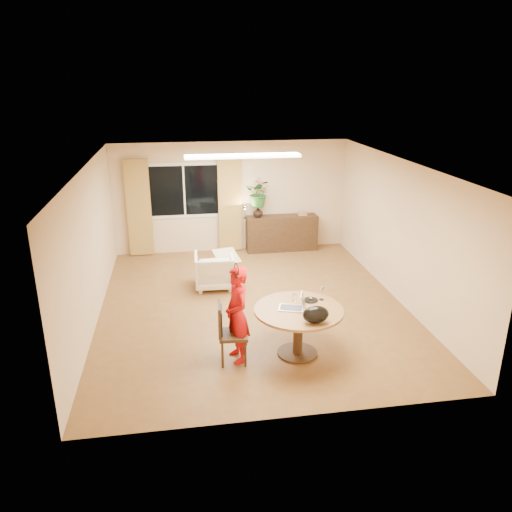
{
  "coord_description": "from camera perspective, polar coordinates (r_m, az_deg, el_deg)",
  "views": [
    {
      "loc": [
        -1.27,
        -8.26,
        3.97
      ],
      "look_at": [
        0.03,
        -0.2,
        1.04
      ],
      "focal_mm": 35.0,
      "sensor_mm": 36.0,
      "label": 1
    }
  ],
  "objects": [
    {
      "name": "ceiling_panel",
      "position": [
        9.65,
        -1.54,
        11.36
      ],
      "size": [
        2.2,
        0.35,
        0.05
      ],
      "primitive_type": "cube",
      "color": "white",
      "rests_on": "ceiling"
    },
    {
      "name": "pot_lid",
      "position": [
        7.69,
        6.27,
        -4.97
      ],
      "size": [
        0.27,
        0.27,
        0.04
      ],
      "primitive_type": null,
      "rotation": [
        0.0,
        0.0,
        0.27
      ],
      "color": "white",
      "rests_on": "dining_table"
    },
    {
      "name": "handbag",
      "position": [
        6.99,
        6.84,
        -6.66
      ],
      "size": [
        0.42,
        0.31,
        0.25
      ],
      "primitive_type": null,
      "rotation": [
        0.0,
        0.0,
        0.28
      ],
      "color": "black",
      "rests_on": "dining_table"
    },
    {
      "name": "desk_lamp",
      "position": [
        11.71,
        -1.28,
        5.08
      ],
      "size": [
        0.15,
        0.15,
        0.31
      ],
      "primitive_type": null,
      "rotation": [
        0.0,
        0.0,
        -0.23
      ],
      "color": "black",
      "rests_on": "sideboard"
    },
    {
      "name": "wall_right",
      "position": [
        9.57,
        16.11,
        2.74
      ],
      "size": [
        0.0,
        6.5,
        6.5
      ],
      "primitive_type": "plane",
      "rotation": [
        1.57,
        0.0,
        -1.57
      ],
      "color": "#D0B287",
      "rests_on": "floor"
    },
    {
      "name": "armchair",
      "position": [
        9.95,
        -4.8,
        -1.64
      ],
      "size": [
        0.78,
        0.8,
        0.71
      ],
      "primitive_type": "imported",
      "rotation": [
        0.0,
        0.0,
        3.1
      ],
      "color": "beige",
      "rests_on": "floor"
    },
    {
      "name": "wall_left",
      "position": [
        8.81,
        -18.38,
        1.05
      ],
      "size": [
        0.0,
        6.5,
        6.5
      ],
      "primitive_type": "plane",
      "rotation": [
        1.57,
        0.0,
        1.57
      ],
      "color": "#D0B287",
      "rests_on": "floor"
    },
    {
      "name": "dining_table",
      "position": [
        7.49,
        4.87,
        -7.15
      ],
      "size": [
        1.33,
        1.33,
        0.76
      ],
      "color": "brown",
      "rests_on": "floor"
    },
    {
      "name": "laptop",
      "position": [
        7.36,
        4.05,
        -5.11
      ],
      "size": [
        0.44,
        0.36,
        0.26
      ],
      "primitive_type": null,
      "rotation": [
        0.0,
        0.0,
        -0.31
      ],
      "color": "#B7B7BC",
      "rests_on": "dining_table"
    },
    {
      "name": "child",
      "position": [
        7.28,
        -2.17,
        -6.7
      ],
      "size": [
        0.6,
        0.46,
        1.46
      ],
      "primitive_type": "imported",
      "rotation": [
        0.0,
        0.0,
        -1.36
      ],
      "color": "red",
      "rests_on": "floor"
    },
    {
      "name": "window",
      "position": [
        11.76,
        -8.21,
        7.41
      ],
      "size": [
        1.7,
        0.03,
        1.3
      ],
      "color": "white",
      "rests_on": "wall_back"
    },
    {
      "name": "curtain_right",
      "position": [
        11.82,
        -3.0,
        5.89
      ],
      "size": [
        0.55,
        0.08,
        2.25
      ],
      "primitive_type": "cube",
      "color": "olive",
      "rests_on": "wall_back"
    },
    {
      "name": "wine_glass",
      "position": [
        7.7,
        7.51,
        -4.25
      ],
      "size": [
        0.09,
        0.09,
        0.21
      ],
      "primitive_type": null,
      "rotation": [
        0.0,
        0.0,
        0.26
      ],
      "color": "white",
      "rests_on": "dining_table"
    },
    {
      "name": "bouquet",
      "position": [
        11.71,
        0.37,
        7.21
      ],
      "size": [
        0.73,
        0.69,
        0.66
      ],
      "primitive_type": "imported",
      "rotation": [
        0.0,
        0.0,
        -0.35
      ],
      "color": "#336726",
      "rests_on": "vase"
    },
    {
      "name": "tumbler",
      "position": [
        7.65,
        4.39,
        -4.76
      ],
      "size": [
        0.08,
        0.08,
        0.1
      ],
      "primitive_type": null,
      "rotation": [
        0.0,
        0.0,
        -0.2
      ],
      "color": "white",
      "rests_on": "dining_table"
    },
    {
      "name": "wall_back",
      "position": [
        11.89,
        -2.83,
        6.74
      ],
      "size": [
        5.5,
        0.0,
        5.5
      ],
      "primitive_type": "plane",
      "rotation": [
        1.57,
        0.0,
        0.0
      ],
      "color": "#D0B287",
      "rests_on": "floor"
    },
    {
      "name": "dining_chair",
      "position": [
        7.34,
        -2.61,
        -8.79
      ],
      "size": [
        0.48,
        0.45,
        0.94
      ],
      "primitive_type": null,
      "rotation": [
        0.0,
        0.0,
        -0.08
      ],
      "color": "black",
      "rests_on": "floor"
    },
    {
      "name": "floor",
      "position": [
        9.25,
        -0.39,
        -5.67
      ],
      "size": [
        6.5,
        6.5,
        0.0
      ],
      "primitive_type": "plane",
      "color": "brown",
      "rests_on": "ground"
    },
    {
      "name": "curtain_left",
      "position": [
        11.79,
        -13.24,
        5.35
      ],
      "size": [
        0.55,
        0.08,
        2.25
      ],
      "primitive_type": "cube",
      "color": "olive",
      "rests_on": "wall_back"
    },
    {
      "name": "sideboard",
      "position": [
        12.07,
        2.95,
        2.63
      ],
      "size": [
        1.7,
        0.42,
        0.85
      ],
      "primitive_type": "cube",
      "color": "black",
      "rests_on": "floor"
    },
    {
      "name": "book_stack",
      "position": [
        12.05,
        5.34,
        4.87
      ],
      "size": [
        0.22,
        0.17,
        0.09
      ],
      "primitive_type": null,
      "rotation": [
        0.0,
        0.0,
        0.06
      ],
      "color": "olive",
      "rests_on": "sideboard"
    },
    {
      "name": "vase",
      "position": [
        11.81,
        0.22,
        5.05
      ],
      "size": [
        0.3,
        0.3,
        0.25
      ],
      "primitive_type": "imported",
      "rotation": [
        0.0,
        0.0,
        0.32
      ],
      "color": "black",
      "rests_on": "sideboard"
    },
    {
      "name": "ceiling",
      "position": [
        8.47,
        -0.43,
        10.43
      ],
      "size": [
        6.5,
        6.5,
        0.0
      ],
      "primitive_type": "plane",
      "rotation": [
        3.14,
        0.0,
        0.0
      ],
      "color": "white",
      "rests_on": "wall_back"
    },
    {
      "name": "throw",
      "position": [
        9.83,
        -3.41,
        0.4
      ],
      "size": [
        0.56,
        0.64,
        0.03
      ],
      "primitive_type": null,
      "rotation": [
        0.0,
        0.0,
        0.23
      ],
      "color": "beige",
      "rests_on": "armchair"
    }
  ]
}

